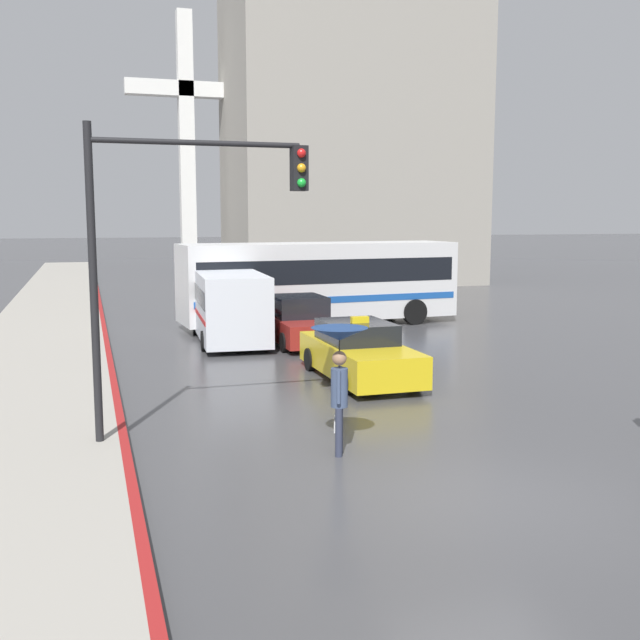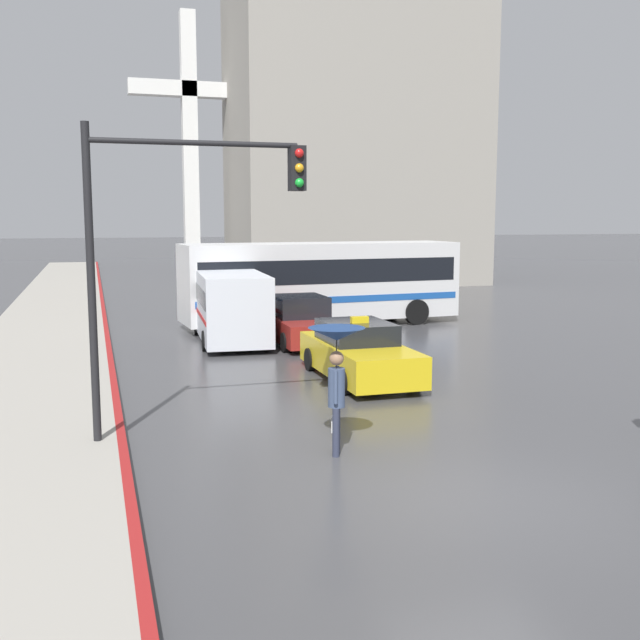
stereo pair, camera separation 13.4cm
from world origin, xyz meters
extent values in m
plane|color=#424244|center=(0.00, 0.00, 0.00)|extent=(300.00, 300.00, 0.00)
cube|color=maroon|center=(-4.88, 0.00, 0.08)|extent=(0.16, 120.00, 0.15)
cube|color=gold|center=(1.03, 8.14, 0.54)|extent=(1.80, 4.57, 0.76)
cube|color=black|center=(1.03, 8.37, 1.18)|extent=(1.58, 2.06, 0.50)
cylinder|color=black|center=(1.88, 6.72, 0.30)|extent=(0.20, 0.60, 0.60)
cylinder|color=black|center=(0.17, 6.72, 0.30)|extent=(0.20, 0.60, 0.60)
cylinder|color=black|center=(1.88, 9.56, 0.30)|extent=(0.20, 0.60, 0.60)
cylinder|color=black|center=(0.17, 9.56, 0.30)|extent=(0.20, 0.60, 0.60)
cube|color=yellow|center=(1.03, 8.14, 1.51)|extent=(0.44, 0.16, 0.16)
cube|color=maroon|center=(1.07, 13.71, 0.52)|extent=(1.80, 4.25, 0.70)
cube|color=black|center=(1.07, 13.92, 1.20)|extent=(1.58, 1.91, 0.66)
cylinder|color=black|center=(1.92, 12.39, 0.30)|extent=(0.20, 0.60, 0.60)
cylinder|color=black|center=(0.21, 12.39, 0.30)|extent=(0.20, 0.60, 0.60)
cylinder|color=black|center=(1.92, 15.03, 0.30)|extent=(0.20, 0.60, 0.60)
cylinder|color=black|center=(0.21, 15.03, 0.30)|extent=(0.20, 0.60, 0.60)
cube|color=silver|center=(-1.00, 14.92, 1.22)|extent=(2.36, 5.82, 2.10)
cube|color=black|center=(-1.00, 14.92, 1.59)|extent=(2.35, 5.36, 0.54)
cube|color=red|center=(-1.00, 14.92, 0.95)|extent=(2.37, 5.59, 0.14)
cylinder|color=black|center=(-0.16, 13.15, 0.32)|extent=(0.24, 0.64, 0.63)
cylinder|color=black|center=(-2.06, 13.27, 0.32)|extent=(0.24, 0.64, 0.63)
cylinder|color=black|center=(0.05, 16.57, 0.32)|extent=(0.24, 0.64, 0.63)
cylinder|color=black|center=(-1.84, 16.69, 0.32)|extent=(0.24, 0.64, 0.63)
cube|color=silver|center=(2.96, 17.65, 1.67)|extent=(10.57, 3.25, 2.82)
cube|color=black|center=(2.96, 17.65, 2.10)|extent=(10.05, 3.23, 0.86)
cube|color=#194C9E|center=(2.96, 17.65, 1.08)|extent=(10.26, 3.25, 0.24)
cylinder|color=black|center=(-0.59, 16.19, 0.48)|extent=(0.98, 0.35, 0.96)
cylinder|color=black|center=(-0.77, 18.58, 0.48)|extent=(0.98, 0.35, 0.96)
cylinder|color=black|center=(6.42, 16.70, 0.48)|extent=(0.98, 0.35, 0.96)
cylinder|color=black|center=(6.24, 19.09, 0.48)|extent=(0.98, 0.35, 0.96)
cylinder|color=#2D3347|center=(-1.43, 2.51, 0.42)|extent=(0.16, 0.16, 0.84)
cylinder|color=#2D3347|center=(-1.35, 2.72, 0.42)|extent=(0.16, 0.16, 0.84)
cylinder|color=#3D4C6B|center=(-1.39, 2.62, 1.17)|extent=(0.37, 0.37, 0.66)
sphere|color=#997051|center=(-1.39, 2.62, 1.67)|extent=(0.24, 0.24, 0.24)
cylinder|color=#3D4C6B|center=(-1.46, 2.45, 1.22)|extent=(0.09, 0.09, 0.56)
cylinder|color=#3D4C6B|center=(-1.32, 2.79, 1.22)|extent=(0.09, 0.09, 0.56)
cone|color=navy|center=(-1.39, 2.62, 2.08)|extent=(0.96, 0.96, 0.22)
cylinder|color=black|center=(-1.39, 2.62, 1.74)|extent=(0.02, 0.02, 0.68)
cube|color=white|center=(-1.34, 2.88, 0.46)|extent=(0.16, 0.20, 0.28)
cylinder|color=black|center=(-5.28, 4.13, 2.80)|extent=(0.14, 0.14, 5.59)
cylinder|color=black|center=(-3.47, 4.13, 5.29)|extent=(3.63, 0.10, 0.10)
cube|color=black|center=(-1.65, 4.13, 4.89)|extent=(0.28, 0.28, 0.80)
sphere|color=red|center=(-1.65, 3.97, 5.15)|extent=(0.16, 0.16, 0.16)
sphere|color=orange|center=(-1.65, 3.97, 4.89)|extent=(0.16, 0.16, 0.16)
sphere|color=green|center=(-1.65, 3.97, 4.63)|extent=(0.16, 0.16, 0.16)
cube|color=white|center=(0.72, 37.63, 8.11)|extent=(0.90, 0.90, 16.22)
cube|color=white|center=(0.72, 37.63, 11.68)|extent=(7.14, 0.90, 0.90)
camera|label=1|loc=(-5.38, -9.07, 4.01)|focal=42.00mm
camera|label=2|loc=(-5.25, -9.11, 4.01)|focal=42.00mm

